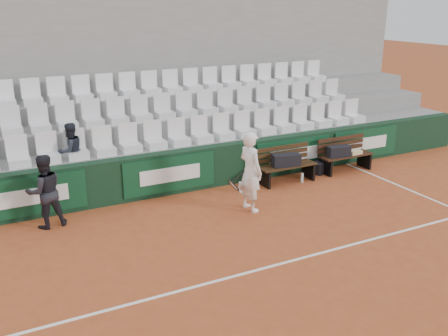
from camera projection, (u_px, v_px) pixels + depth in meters
ground at (264, 268)px, 8.40m from camera, size 80.00×80.00×0.00m
court_baseline at (264, 268)px, 8.40m from camera, size 18.00×0.06×0.01m
back_barrier at (178, 171)px, 11.64m from camera, size 18.00×0.34×1.00m
grandstand_tier_front at (166, 164)px, 12.15m from camera, size 18.00×0.95×1.00m
grandstand_tier_mid at (153, 146)px, 12.88m from camera, size 18.00×0.95×1.45m
grandstand_tier_back at (141, 129)px, 13.62m from camera, size 18.00×0.95×1.90m
grandstand_rear_wall at (131, 80)px, 13.75m from camera, size 18.00×0.30×4.40m
seat_row_front at (167, 134)px, 11.74m from camera, size 11.90×0.44×0.63m
seat_row_mid at (153, 107)px, 12.40m from camera, size 11.90×0.44×0.63m
seat_row_back at (140, 84)px, 13.07m from camera, size 11.90×0.44×0.63m
bench_left at (287, 173)px, 12.34m from camera, size 1.50×0.56×0.45m
bench_right at (345, 163)px, 13.17m from camera, size 1.50×0.56×0.45m
sports_bag_left at (286, 160)px, 12.16m from camera, size 0.73×0.43×0.29m
sports_bag_right at (339, 151)px, 12.90m from camera, size 0.63×0.38×0.27m
towel at (355, 152)px, 13.15m from camera, size 0.36×0.26×0.10m
sports_bag_ground at (320, 167)px, 13.05m from camera, size 0.56×0.44×0.30m
water_bottle_near at (240, 187)px, 11.70m from camera, size 0.07×0.07×0.26m
water_bottle_far at (302, 178)px, 12.35m from camera, size 0.07×0.07×0.24m
tennis_player at (250, 172)px, 10.51m from camera, size 0.75×0.69×1.73m
ball_kid at (45, 191)px, 9.74m from camera, size 0.79×0.66×1.49m
spectator_c at (69, 131)px, 10.73m from camera, size 0.74×0.67×1.25m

